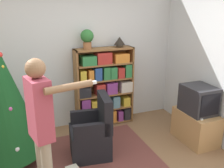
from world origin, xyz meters
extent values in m
cube|color=silver|center=(0.00, 1.91, 1.30)|extent=(8.00, 0.10, 2.60)
cube|color=brown|center=(0.03, 1.69, 0.72)|extent=(0.03, 0.29, 1.43)
cube|color=brown|center=(1.05, 1.69, 0.72)|extent=(0.03, 0.29, 1.43)
cube|color=brown|center=(0.54, 1.69, 1.42)|extent=(1.05, 0.29, 0.03)
cube|color=brown|center=(0.54, 1.84, 0.72)|extent=(1.05, 0.01, 1.43)
cube|color=brown|center=(0.54, 1.69, 0.03)|extent=(1.02, 0.29, 0.03)
cube|color=#843889|center=(0.12, 1.68, 0.14)|extent=(0.09, 0.27, 0.18)
cube|color=#232328|center=(0.25, 1.66, 0.12)|extent=(0.13, 0.22, 0.16)
cube|color=#2D7A42|center=(0.39, 1.67, 0.16)|extent=(0.11, 0.25, 0.23)
cube|color=#B22D28|center=(0.53, 1.66, 0.15)|extent=(0.11, 0.22, 0.22)
cube|color=orange|center=(0.68, 1.66, 0.15)|extent=(0.10, 0.23, 0.22)
cube|color=#843889|center=(0.82, 1.67, 0.14)|extent=(0.09, 0.25, 0.19)
cube|color=#232328|center=(0.96, 1.67, 0.16)|extent=(0.12, 0.24, 0.22)
cube|color=brown|center=(0.54, 1.69, 0.31)|extent=(1.02, 0.29, 0.03)
cube|color=#843889|center=(0.16, 1.66, 0.44)|extent=(0.16, 0.22, 0.24)
cube|color=gold|center=(0.34, 1.66, 0.42)|extent=(0.17, 0.22, 0.18)
cube|color=#5B899E|center=(0.54, 1.67, 0.44)|extent=(0.12, 0.24, 0.23)
cube|color=#5B899E|center=(0.73, 1.67, 0.43)|extent=(0.13, 0.26, 0.21)
cube|color=gold|center=(0.94, 1.68, 0.41)|extent=(0.13, 0.28, 0.17)
cube|color=brown|center=(0.54, 1.69, 0.59)|extent=(1.02, 0.29, 0.03)
cube|color=#232328|center=(0.14, 1.68, 0.69)|extent=(0.21, 0.28, 0.17)
cube|color=#B22D28|center=(0.44, 1.65, 0.71)|extent=(0.16, 0.21, 0.20)
cube|color=#843889|center=(0.65, 1.68, 0.71)|extent=(0.20, 0.27, 0.21)
cube|color=beige|center=(0.93, 1.68, 0.70)|extent=(0.22, 0.27, 0.19)
cube|color=brown|center=(0.54, 1.69, 0.87)|extent=(1.02, 0.29, 0.03)
cube|color=gold|center=(0.13, 1.68, 0.98)|extent=(0.10, 0.27, 0.20)
cube|color=orange|center=(0.26, 1.67, 0.98)|extent=(0.09, 0.25, 0.19)
cube|color=#284C93|center=(0.39, 1.68, 1.00)|extent=(0.12, 0.27, 0.22)
cube|color=#2D7A42|center=(0.55, 1.68, 1.00)|extent=(0.12, 0.26, 0.22)
cube|color=#2D7A42|center=(0.68, 1.65, 0.99)|extent=(0.12, 0.21, 0.21)
cube|color=#B22D28|center=(0.82, 1.67, 0.98)|extent=(0.12, 0.25, 0.19)
cube|color=#2D7A42|center=(0.96, 1.66, 1.01)|extent=(0.12, 0.23, 0.24)
cube|color=brown|center=(0.54, 1.69, 1.15)|extent=(1.02, 0.29, 0.03)
cube|color=#2D7A42|center=(0.24, 1.67, 1.24)|extent=(0.25, 0.24, 0.16)
cube|color=#B22D28|center=(0.51, 1.66, 1.27)|extent=(0.26, 0.23, 0.20)
cube|color=orange|center=(0.84, 1.65, 1.25)|extent=(0.27, 0.21, 0.16)
cube|color=tan|center=(1.70, 0.54, 0.25)|extent=(0.45, 0.72, 0.51)
cube|color=#28282D|center=(1.70, 0.54, 0.73)|extent=(0.42, 0.51, 0.44)
cube|color=black|center=(1.70, 0.28, 0.73)|extent=(0.35, 0.01, 0.34)
cube|color=white|center=(1.57, 0.32, 0.52)|extent=(0.04, 0.12, 0.02)
cylinder|color=#4C3323|center=(-1.18, 0.98, 0.05)|extent=(0.36, 0.36, 0.10)
cylinder|color=brown|center=(-1.18, 0.98, 0.16)|extent=(0.08, 0.08, 0.12)
sphere|color=#B74C93|center=(-0.87, 1.14, 0.72)|extent=(0.07, 0.07, 0.07)
sphere|color=#B74C93|center=(-1.04, 0.72, 0.92)|extent=(0.06, 0.06, 0.06)
sphere|color=silver|center=(-1.02, 0.57, 0.44)|extent=(0.07, 0.07, 0.07)
sphere|color=#B74C93|center=(-0.84, 1.21, 0.55)|extent=(0.06, 0.06, 0.06)
sphere|color=gold|center=(-1.07, 0.89, 1.42)|extent=(0.04, 0.04, 0.04)
sphere|color=red|center=(-1.09, 0.95, 1.56)|extent=(0.07, 0.07, 0.07)
cube|color=black|center=(-0.02, 0.78, 0.21)|extent=(0.63, 0.63, 0.42)
cube|color=black|center=(0.21, 0.75, 0.67)|extent=(0.20, 0.57, 0.50)
cube|color=black|center=(0.01, 1.02, 0.52)|extent=(0.51, 0.15, 0.20)
cube|color=black|center=(-0.05, 0.54, 0.52)|extent=(0.51, 0.15, 0.20)
cube|color=#AD4256|center=(-0.75, 0.00, 1.16)|extent=(0.24, 0.35, 0.63)
cylinder|color=#8C6647|center=(-0.79, 0.19, 1.13)|extent=(0.07, 0.07, 0.51)
cylinder|color=#8C6647|center=(-0.47, -0.15, 1.40)|extent=(0.48, 0.17, 0.07)
cube|color=white|center=(-0.24, -0.10, 1.40)|extent=(0.12, 0.06, 0.03)
sphere|color=#8C6647|center=(-0.75, 0.00, 1.58)|extent=(0.19, 0.19, 0.19)
cylinder|color=#935B38|center=(0.24, 1.69, 1.49)|extent=(0.14, 0.14, 0.12)
sphere|color=#2D7033|center=(0.24, 1.69, 1.65)|extent=(0.22, 0.22, 0.22)
cylinder|color=#473828|center=(0.83, 1.69, 1.45)|extent=(0.12, 0.12, 0.04)
cone|color=black|center=(0.83, 1.69, 1.54)|extent=(0.20, 0.20, 0.14)
camera|label=1|loc=(-0.91, -2.37, 2.14)|focal=40.00mm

